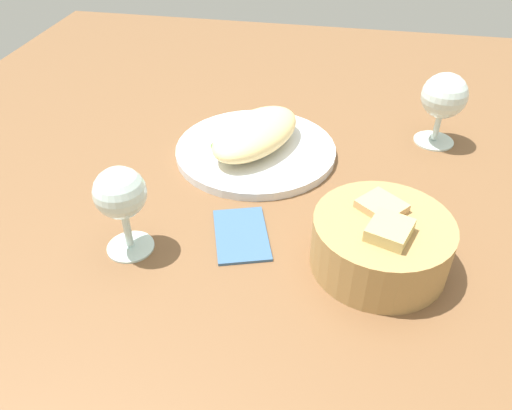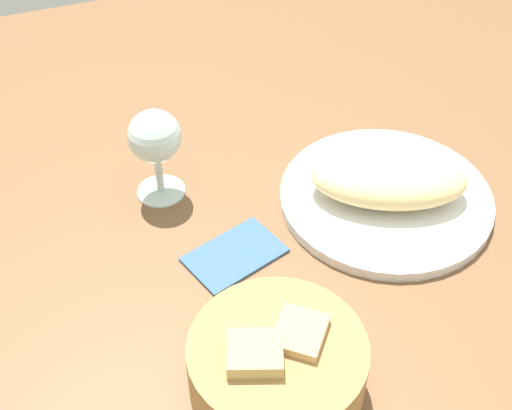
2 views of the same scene
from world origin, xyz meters
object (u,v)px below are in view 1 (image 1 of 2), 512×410
at_px(wine_glass_near, 121,197).
at_px(wine_glass_far, 444,99).
at_px(bread_basket, 381,242).
at_px(plate, 256,151).
at_px(folded_napkin, 241,233).

distance_m(wine_glass_near, wine_glass_far, 0.55).
xyz_separation_m(bread_basket, wine_glass_near, (0.03, -0.32, 0.05)).
bearing_deg(plate, bread_basket, 41.35).
relative_size(plate, wine_glass_near, 2.16).
bearing_deg(wine_glass_far, bread_basket, -16.32).
bearing_deg(wine_glass_near, plate, 155.54).
bearing_deg(bread_basket, wine_glass_near, -84.44).
bearing_deg(folded_napkin, wine_glass_far, 119.96).
height_order(plate, folded_napkin, plate).
relative_size(plate, bread_basket, 1.56).
bearing_deg(wine_glass_near, folded_napkin, 110.31).
relative_size(bread_basket, wine_glass_near, 1.39).
xyz_separation_m(plate, wine_glass_near, (0.26, -0.12, 0.08)).
bearing_deg(folded_napkin, wine_glass_near, -87.71).
distance_m(wine_glass_far, folded_napkin, 0.42).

